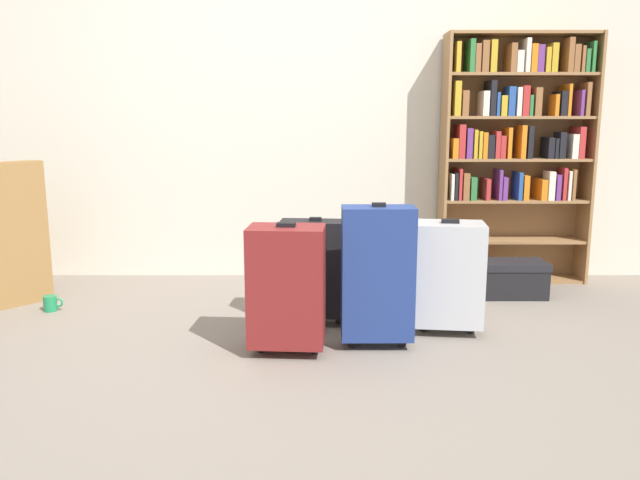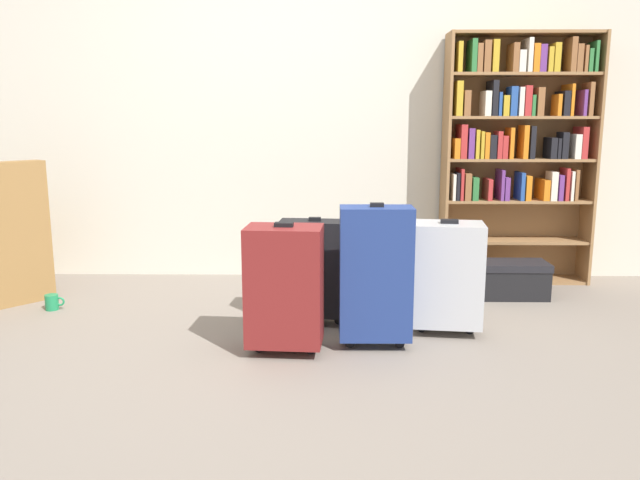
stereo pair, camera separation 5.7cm
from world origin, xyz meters
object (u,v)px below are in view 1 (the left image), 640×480
Objects in this scene: suitcase_silver at (446,274)px; mug at (49,304)px; storage_box at (505,278)px; suitcase_dark_red at (285,286)px; bookshelf at (512,141)px; suitcase_black at (314,268)px; suitcase_navy_blue at (376,273)px.

mug is at bearing 170.85° from suitcase_silver.
suitcase_silver reaches higher than storage_box.
suitcase_dark_red is (-0.86, -0.31, 0.02)m from suitcase_silver.
mug is at bearing -173.57° from storage_box.
suitcase_dark_red reaches higher than suitcase_silver.
bookshelf reaches higher than mug.
mug is 1.66m from suitcase_black.
suitcase_silver is 1.02× the size of suitcase_black.
suitcase_dark_red is (-1.53, -1.45, -0.65)m from bookshelf.
suitcase_black is (1.62, -0.22, 0.27)m from mug.
suitcase_silver is 0.74m from suitcase_black.
bookshelf is 3.47× the size of storage_box.
bookshelf is 2.31× the size of suitcase_navy_blue.
storage_box is at bearing 52.66° from suitcase_silver.
storage_box is 0.91m from suitcase_silver.
suitcase_black is (-0.32, 0.39, -0.07)m from suitcase_navy_blue.
storage_box is at bearing 44.75° from suitcase_navy_blue.
suitcase_navy_blue is at bearing 10.13° from suitcase_dark_red.
suitcase_navy_blue is at bearing -127.93° from bookshelf.
mug is 0.18× the size of suitcase_dark_red.
storage_box is 0.79× the size of suitcase_silver.
suitcase_dark_red reaches higher than storage_box.
suitcase_dark_red reaches higher than suitcase_black.
suitcase_navy_blue reaches higher than suitcase_black.
bookshelf is at bearing 59.85° from suitcase_silver.
mug is (-3.01, -0.76, -0.95)m from bookshelf.
suitcase_navy_blue reaches higher than suitcase_silver.
bookshelf reaches higher than suitcase_navy_blue.
storage_box is (-0.13, -0.44, -0.87)m from bookshelf.
storage_box reaches higher than mug.
suitcase_dark_red is at bearing -24.98° from mug.
suitcase_silver is (0.41, 0.23, -0.06)m from suitcase_navy_blue.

